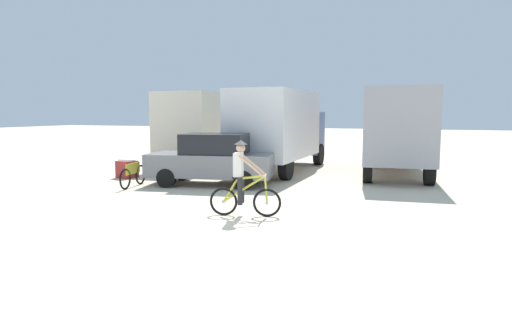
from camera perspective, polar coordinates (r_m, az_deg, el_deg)
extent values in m
plane|color=beige|center=(9.96, -7.96, -8.15)|extent=(120.00, 120.00, 0.00)
cube|color=beige|center=(20.41, -7.15, 4.89)|extent=(2.67, 5.32, 2.70)
cube|color=#2D2D33|center=(23.57, -3.73, 3.88)|extent=(2.28, 1.62, 2.00)
cube|color=black|center=(24.21, -3.14, 4.78)|extent=(2.03, 0.19, 0.80)
cylinder|color=black|center=(23.92, -6.08, 1.50)|extent=(0.37, 1.02, 1.00)
cylinder|color=black|center=(23.20, -1.44, 1.38)|extent=(0.37, 1.02, 1.00)
cylinder|color=black|center=(19.46, -11.88, 0.31)|extent=(0.37, 1.02, 1.00)
cylinder|color=black|center=(18.56, -6.36, 0.13)|extent=(0.37, 1.02, 1.00)
cube|color=white|center=(17.75, 2.56, 4.74)|extent=(2.55, 5.27, 2.70)
cube|color=#4C6B9E|center=(21.00, 5.64, 3.58)|extent=(2.24, 1.57, 2.00)
cube|color=black|center=(21.66, 6.17, 4.58)|extent=(2.03, 0.14, 0.80)
cylinder|color=black|center=(21.29, 2.89, 0.94)|extent=(0.35, 1.01, 1.00)
cylinder|color=black|center=(20.71, 8.24, 0.74)|extent=(0.35, 1.01, 1.00)
cylinder|color=black|center=(16.67, -2.71, -0.53)|extent=(0.35, 1.01, 1.00)
cylinder|color=black|center=(15.94, 3.98, -0.85)|extent=(0.35, 1.01, 1.00)
cube|color=#9E9EA3|center=(17.37, 18.05, 4.40)|extent=(2.86, 5.40, 2.70)
cube|color=#B21E1E|center=(20.78, 17.52, 3.29)|extent=(2.33, 1.69, 2.00)
cube|color=black|center=(21.47, 17.47, 4.32)|extent=(2.02, 0.26, 0.80)
cylinder|color=black|center=(20.73, 14.62, 0.60)|extent=(0.41, 1.02, 1.00)
cylinder|color=black|center=(20.82, 20.24, 0.44)|extent=(0.41, 1.02, 1.00)
cylinder|color=black|center=(15.77, 14.48, -1.11)|extent=(0.41, 1.02, 1.00)
cylinder|color=black|center=(15.89, 21.86, -1.31)|extent=(0.41, 1.02, 1.00)
cube|color=slate|center=(14.87, -5.94, -0.60)|extent=(4.44, 2.47, 0.76)
cube|color=black|center=(14.77, -5.42, 2.16)|extent=(2.35, 1.94, 0.68)
cylinder|color=black|center=(14.61, -11.69, -2.32)|extent=(0.67, 0.33, 0.64)
cylinder|color=black|center=(16.06, -9.63, -1.52)|extent=(0.67, 0.33, 0.64)
cylinder|color=black|center=(13.87, -1.64, -2.66)|extent=(0.67, 0.33, 0.64)
cylinder|color=black|center=(15.38, -0.46, -1.77)|extent=(0.67, 0.33, 0.64)
torus|color=black|center=(10.31, 1.45, -5.64)|extent=(0.68, 0.20, 0.68)
cylinder|color=silver|center=(10.31, 1.45, -5.64)|extent=(0.10, 0.10, 0.08)
torus|color=black|center=(10.48, -4.29, -5.47)|extent=(0.68, 0.20, 0.68)
cylinder|color=silver|center=(10.48, -4.29, -5.47)|extent=(0.10, 0.10, 0.08)
cylinder|color=gold|center=(10.33, -1.58, -3.82)|extent=(1.01, 0.27, 0.68)
cylinder|color=gold|center=(10.25, -0.64, -2.30)|extent=(0.66, 0.19, 0.13)
cylinder|color=gold|center=(10.39, -3.37, -3.99)|extent=(0.39, 0.13, 0.59)
cylinder|color=gold|center=(10.25, 1.32, -3.89)|extent=(0.11, 0.07, 0.64)
cylinder|color=silver|center=(10.21, 1.18, -2.12)|extent=(0.15, 0.52, 0.04)
cube|color=black|center=(10.31, -2.44, -2.32)|extent=(0.26, 0.17, 0.06)
cube|color=silver|center=(10.26, -2.34, -0.61)|extent=(0.26, 0.36, 0.56)
sphere|color=tan|center=(10.21, -2.01, 1.61)|extent=(0.22, 0.22, 0.22)
cone|color=#333333|center=(10.20, -2.02, 2.34)|extent=(0.32, 0.32, 0.10)
cylinder|color=#26262B|center=(10.47, -1.87, -3.85)|extent=(0.12, 0.12, 0.66)
cylinder|color=#26262B|center=(10.22, -2.12, -4.10)|extent=(0.12, 0.12, 0.66)
cylinder|color=tan|center=(10.39, -0.33, -0.61)|extent=(0.62, 0.22, 0.53)
cylinder|color=tan|center=(10.04, -0.62, -0.85)|extent=(0.63, 0.14, 0.53)
torus|color=black|center=(14.54, -16.82, -2.43)|extent=(0.16, 0.68, 0.68)
torus|color=black|center=(15.46, -14.95, -1.87)|extent=(0.16, 0.68, 0.68)
cube|color=gold|center=(14.96, -15.89, -1.08)|extent=(0.17, 0.89, 0.36)
cylinder|color=silver|center=(14.51, -16.80, -0.02)|extent=(0.50, 0.11, 0.04)
cube|color=#9E2D2D|center=(17.20, -16.59, -1.18)|extent=(0.81, 0.76, 0.64)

